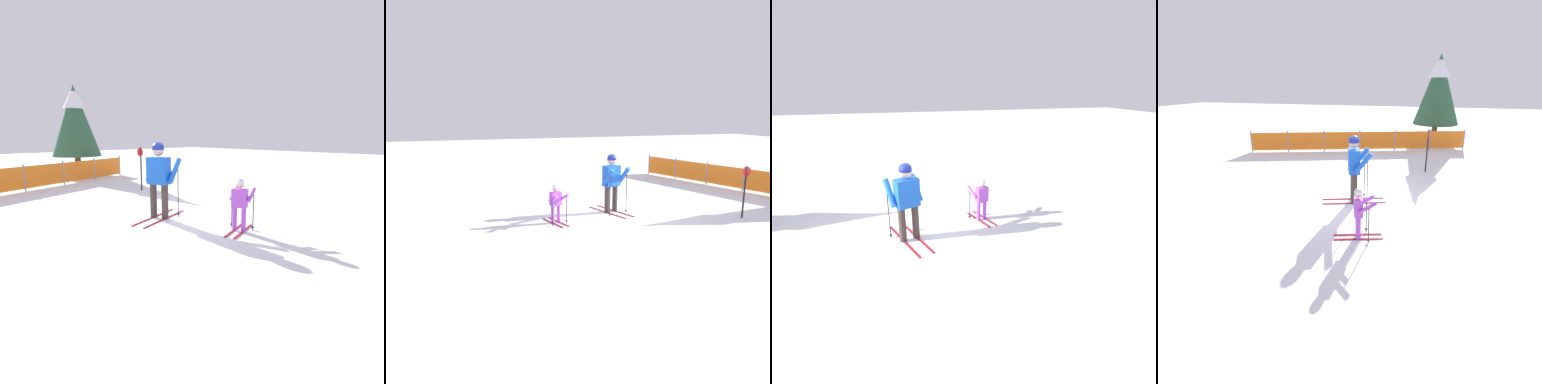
# 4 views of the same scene
# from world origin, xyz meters

# --- Properties ---
(ground_plane) EXTENTS (60.00, 60.00, 0.00)m
(ground_plane) POSITION_xyz_m (0.00, 0.00, 0.00)
(ground_plane) COLOR white
(skier_adult) EXTENTS (1.68, 0.92, 1.75)m
(skier_adult) POSITION_xyz_m (0.08, -0.23, 1.04)
(skier_adult) COLOR maroon
(skier_adult) RESTS_ON ground_plane
(skier_child) EXTENTS (1.02, 0.58, 1.07)m
(skier_child) POSITION_xyz_m (0.65, -2.09, 0.62)
(skier_child) COLOR maroon
(skier_child) RESTS_ON ground_plane
(safety_fence) EXTENTS (9.19, 3.09, 0.92)m
(safety_fence) POSITION_xyz_m (-1.18, 5.71, 0.46)
(safety_fence) COLOR gray
(safety_fence) RESTS_ON ground_plane
(conifer_far) EXTENTS (2.28, 2.28, 4.24)m
(conifer_far) POSITION_xyz_m (2.05, 8.86, 2.62)
(conifer_far) COLOR #4C3823
(conifer_far) RESTS_ON ground_plane
(trail_marker) EXTENTS (0.06, 0.28, 1.49)m
(trail_marker) POSITION_xyz_m (1.82, 3.07, 0.92)
(trail_marker) COLOR black
(trail_marker) RESTS_ON ground_plane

